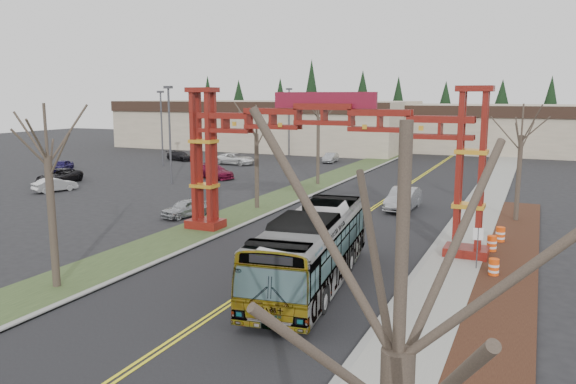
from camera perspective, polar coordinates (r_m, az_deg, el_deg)
The scene contains 34 objects.
road at distance 39.28m, azimuth 7.17°, elevation -2.64°, with size 12.00×110.00×0.02m, color black.
lane_line_left at distance 39.31m, azimuth 7.01°, elevation -2.61°, with size 0.12×100.00×0.01m, color yellow.
lane_line_right at distance 39.24m, azimuth 7.34°, elevation -2.64°, with size 0.12×100.00×0.01m, color yellow.
curb_right at distance 37.98m, azimuth 16.09°, elevation -3.28°, with size 0.30×110.00×0.15m, color gray.
sidewalk_right at distance 37.82m, azimuth 18.27°, elevation -3.45°, with size 2.60×110.00×0.14m, color gray.
landscape_strip at distance 23.29m, azimuth 20.71°, elevation -11.89°, with size 2.60×50.00×0.12m, color black.
grass_median at distance 42.24m, azimuth -3.26°, elevation -1.66°, with size 4.00×110.00×0.08m, color #2D4120.
curb_left at distance 41.43m, azimuth -0.99°, elevation -1.82°, with size 0.30×110.00×0.15m, color gray.
gateway_arch at distance 31.82m, azimuth 3.68°, elevation 5.39°, with size 18.20×1.60×8.90m.
retail_building_west at distance 93.35m, azimuth -2.00°, elevation 6.93°, with size 46.00×22.30×7.50m.
retail_building_east at distance 91.81m, azimuth 23.58°, elevation 5.92°, with size 38.00×20.30×7.00m.
conifer_treeline at distance 104.31m, azimuth 18.39°, elevation 8.24°, with size 116.10×5.60×13.00m.
transit_bus at distance 25.08m, azimuth 2.44°, elevation -5.81°, with size 2.80×11.99×3.34m, color #B8BAC0.
silver_sedan at distance 42.56m, azimuth 11.61°, elevation -0.69°, with size 1.74×4.98×1.64m, color #A5A8AD.
parked_car_near_a at distance 39.95m, azimuth -10.33°, elevation -1.60°, with size 1.49×3.70×1.26m, color #A0A4A8.
parked_car_near_b at distance 53.71m, azimuth -22.61°, elevation 0.69°, with size 1.30×3.74×1.23m, color silver.
parked_car_near_c at distance 58.41m, azimuth -22.24°, elevation 1.48°, with size 2.37×5.15×1.43m, color black.
parked_car_mid_a at distance 58.02m, azimuth -7.55°, elevation 2.08°, with size 1.99×4.90×1.42m, color maroon.
parked_car_mid_b at distance 67.84m, azimuth -22.00°, elevation 2.49°, with size 1.49×3.71×1.27m, color #1C154C.
parked_car_far_a at distance 71.50m, azimuth 4.35°, elevation 3.50°, with size 1.29×3.69×1.22m, color #989B9F.
parked_car_far_b at distance 69.47m, azimuth -5.41°, elevation 3.37°, with size 2.32×5.03×1.40m, color white.
parked_car_far_c at distance 74.80m, azimuth -10.90°, elevation 3.62°, with size 1.70×4.19×1.22m, color black.
bare_tree_median_near at distance 26.06m, azimuth -23.24°, elevation 3.29°, with size 3.39×3.39×8.10m.
bare_tree_median_mid at distance 41.63m, azimuth -3.23°, elevation 5.87°, with size 3.22×3.22×7.74m.
bare_tree_median_far at distance 53.13m, azimuth 3.10°, elevation 7.59°, with size 3.16×3.16×8.52m.
bare_tree_right_near at distance 5.80m, azimuth 11.14°, elevation -15.93°, with size 3.40×3.40×8.19m.
bare_tree_right_far at distance 40.15m, azimuth 22.63°, elevation 5.28°, with size 3.12×3.12×7.88m.
light_pole_near at distance 54.58m, azimuth -11.94°, elevation 6.39°, with size 0.81×0.40×9.29m.
light_pole_mid at distance 68.87m, azimuth -12.72°, elevation 6.86°, with size 0.78×0.39×8.95m.
light_pole_far at distance 78.99m, azimuth 0.11°, elevation 7.64°, with size 0.82×0.41×9.41m.
street_sign at distance 28.55m, azimuth 18.72°, elevation -4.67°, with size 0.48×0.14×2.14m.
barrel_south at distance 28.14m, azimuth 20.17°, elevation -7.27°, with size 0.49×0.49×0.90m.
barrel_mid at distance 32.30m, azimuth 19.99°, elevation -5.03°, with size 0.52×0.52×0.96m.
barrel_north at distance 34.55m, azimuth 20.76°, elevation -4.13°, with size 0.52×0.52×0.96m.
Camera 1 is at (11.11, -11.72, 8.41)m, focal length 35.00 mm.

